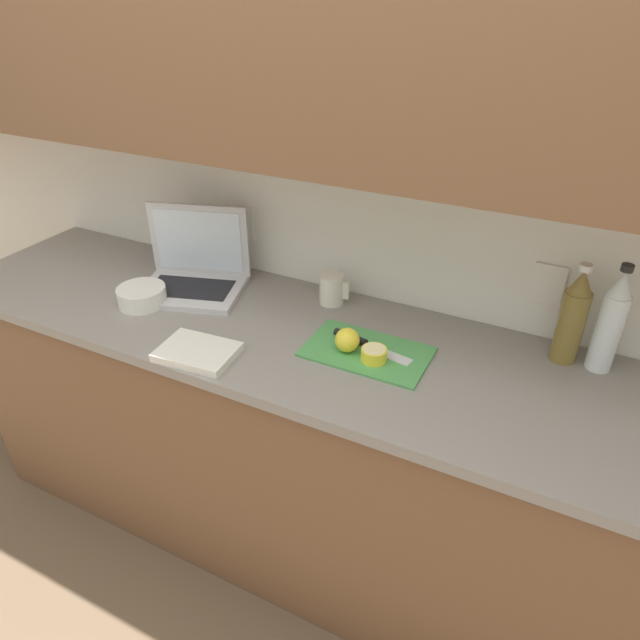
% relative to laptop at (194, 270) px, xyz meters
% --- Properties ---
extents(ground_plane, '(12.00, 12.00, 0.00)m').
position_rel_laptop_xyz_m(ground_plane, '(0.42, -0.11, -1.00)').
color(ground_plane, brown).
rests_on(ground_plane, ground).
extents(wall_back, '(5.20, 0.38, 2.60)m').
position_rel_laptop_xyz_m(wall_back, '(0.42, 0.14, 0.55)').
color(wall_back, white).
rests_on(wall_back, ground_plane).
extents(counter_unit, '(2.47, 0.64, 0.94)m').
position_rel_laptop_xyz_m(counter_unit, '(0.40, -0.11, -0.52)').
color(counter_unit, brown).
rests_on(counter_unit, ground_plane).
extents(laptop, '(0.41, 0.36, 0.27)m').
position_rel_laptop_xyz_m(laptop, '(0.00, 0.00, 0.00)').
color(laptop, silver).
rests_on(laptop, counter_unit).
extents(cutting_board, '(0.36, 0.22, 0.01)m').
position_rel_laptop_xyz_m(cutting_board, '(0.70, -0.11, -0.06)').
color(cutting_board, '#4C9E51').
rests_on(cutting_board, counter_unit).
extents(knife, '(0.26, 0.07, 0.02)m').
position_rel_laptop_xyz_m(knife, '(0.67, -0.09, -0.05)').
color(knife, silver).
rests_on(knife, cutting_board).
extents(lemon_half_cut, '(0.07, 0.07, 0.04)m').
position_rel_laptop_xyz_m(lemon_half_cut, '(0.74, -0.14, -0.04)').
color(lemon_half_cut, yellow).
rests_on(lemon_half_cut, cutting_board).
extents(lemon_whole_beside, '(0.07, 0.07, 0.07)m').
position_rel_laptop_xyz_m(lemon_whole_beside, '(0.65, -0.14, -0.02)').
color(lemon_whole_beside, yellow).
rests_on(lemon_whole_beside, cutting_board).
extents(bottle_green_soda, '(0.07, 0.07, 0.30)m').
position_rel_laptop_xyz_m(bottle_green_soda, '(1.21, 0.12, 0.07)').
color(bottle_green_soda, olive).
rests_on(bottle_green_soda, counter_unit).
extents(bottle_oil_tall, '(0.07, 0.07, 0.32)m').
position_rel_laptop_xyz_m(bottle_oil_tall, '(1.31, 0.12, 0.08)').
color(bottle_oil_tall, silver).
rests_on(bottle_oil_tall, counter_unit).
extents(measuring_cup, '(0.10, 0.08, 0.10)m').
position_rel_laptop_xyz_m(measuring_cup, '(0.48, 0.11, -0.01)').
color(measuring_cup, silver).
rests_on(measuring_cup, counter_unit).
extents(bowl_white, '(0.16, 0.16, 0.06)m').
position_rel_laptop_xyz_m(bowl_white, '(-0.08, -0.18, -0.03)').
color(bowl_white, white).
rests_on(bowl_white, counter_unit).
extents(dish_towel, '(0.23, 0.18, 0.02)m').
position_rel_laptop_xyz_m(dish_towel, '(0.27, -0.34, -0.05)').
color(dish_towel, silver).
rests_on(dish_towel, counter_unit).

